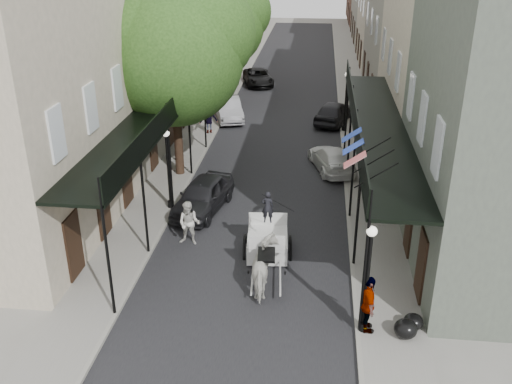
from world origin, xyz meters
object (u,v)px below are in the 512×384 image
(pedestrian_sidewalk_right, at_px, (368,305))
(lamppost_right_near, at_px, (367,278))
(horse, at_px, (266,268))
(tree_far, at_px, (227,21))
(tree_near, at_px, (182,49))
(pedestrian_sidewalk_left, at_px, (209,118))
(car_right_far, at_px, (334,112))
(car_right_near, at_px, (332,159))
(carriage, at_px, (268,223))
(car_left_far, at_px, (258,77))
(lamppost_left, at_px, (168,168))
(car_left_mid, at_px, (228,109))
(pedestrian_walking, at_px, (189,223))
(lamppost_right_far, at_px, (346,101))
(car_left_near, at_px, (203,195))

(pedestrian_sidewalk_right, bearing_deg, lamppost_right_near, 82.47)
(horse, distance_m, pedestrian_sidewalk_right, 3.94)
(tree_far, distance_m, lamppost_right_near, 27.74)
(tree_near, height_order, horse, tree_near)
(lamppost_right_near, height_order, pedestrian_sidewalk_left, lamppost_right_near)
(car_right_far, bearing_deg, pedestrian_sidewalk_left, 38.95)
(tree_far, xyz_separation_m, pedestrian_sidewalk_left, (-0.07, -7.53, -4.80))
(pedestrian_sidewalk_left, distance_m, car_right_near, 9.10)
(tree_far, height_order, carriage, tree_far)
(car_left_far, bearing_deg, tree_far, -121.40)
(tree_far, distance_m, horse, 25.14)
(pedestrian_sidewalk_left, relative_size, car_right_far, 0.42)
(car_left_far, bearing_deg, car_right_far, -72.57)
(pedestrian_sidewalk_left, bearing_deg, carriage, 83.90)
(lamppost_left, bearing_deg, car_left_mid, 87.94)
(tree_near, relative_size, pedestrian_walking, 5.18)
(tree_near, xyz_separation_m, lamppost_left, (0.10, -4.18, -4.44))
(carriage, bearing_deg, tree_near, 119.30)
(lamppost_left, distance_m, car_left_far, 23.66)
(pedestrian_sidewalk_right, bearing_deg, pedestrian_sidewalk_left, 17.02)
(car_right_near, bearing_deg, tree_near, -4.77)
(carriage, xyz_separation_m, pedestrian_sidewalk_right, (3.57, -4.88, -0.08))
(lamppost_right_near, bearing_deg, lamppost_right_far, 90.00)
(horse, bearing_deg, car_right_far, -101.76)
(horse, height_order, car_left_far, horse)
(lamppost_right_near, bearing_deg, horse, 147.78)
(tree_near, bearing_deg, car_left_far, 85.29)
(horse, height_order, pedestrian_sidewalk_right, pedestrian_sidewalk_right)
(car_right_near, bearing_deg, horse, 62.63)
(lamppost_right_near, xyz_separation_m, car_left_near, (-6.70, 8.07, -1.30))
(pedestrian_walking, relative_size, pedestrian_sidewalk_left, 1.01)
(horse, distance_m, car_right_far, 19.94)
(lamppost_right_far, height_order, pedestrian_walking, lamppost_right_far)
(pedestrian_walking, distance_m, car_right_near, 10.38)
(lamppost_right_far, xyz_separation_m, pedestrian_walking, (-6.65, -15.00, -1.12))
(carriage, relative_size, pedestrian_sidewalk_right, 1.55)
(horse, bearing_deg, lamppost_right_near, 143.59)
(tree_near, bearing_deg, carriage, -56.51)
(lamppost_right_far, height_order, carriage, lamppost_right_far)
(car_left_mid, bearing_deg, pedestrian_sidewalk_right, -86.99)
(pedestrian_sidewalk_right, xyz_separation_m, car_left_far, (-6.80, 31.57, -0.46))
(pedestrian_walking, distance_m, pedestrian_sidewalk_right, 8.40)
(lamppost_left, xyz_separation_m, car_right_far, (7.57, 13.82, -1.30))
(car_left_mid, bearing_deg, tree_far, 82.05)
(lamppost_left, height_order, car_right_far, lamppost_left)
(horse, xyz_separation_m, car_left_near, (-3.44, 6.02, -0.16))
(car_left_near, height_order, car_left_mid, car_left_near)
(tree_near, xyz_separation_m, pedestrian_sidewalk_left, (-0.12, 6.47, -5.45))
(pedestrian_sidewalk_left, xyz_separation_m, car_right_near, (7.56, -5.05, -0.42))
(lamppost_right_far, relative_size, pedestrian_walking, 2.00)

